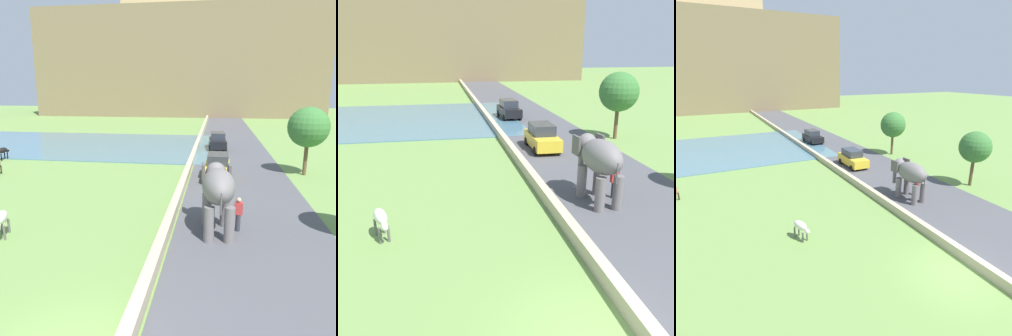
# 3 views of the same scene
# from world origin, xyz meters

# --- Properties ---
(road_surface) EXTENTS (7.00, 120.00, 0.06)m
(road_surface) POSITION_xyz_m (5.00, 20.00, 0.03)
(road_surface) COLOR #4C4C51
(road_surface) RESTS_ON ground
(barrier_wall) EXTENTS (0.40, 110.00, 0.55)m
(barrier_wall) POSITION_xyz_m (1.20, 18.00, 0.28)
(barrier_wall) COLOR tan
(barrier_wall) RESTS_ON ground
(hill_distant) EXTENTS (64.00, 28.00, 23.56)m
(hill_distant) POSITION_xyz_m (-6.00, 81.69, 11.78)
(hill_distant) COLOR #7F6B4C
(hill_distant) RESTS_ON ground
(elephant) EXTENTS (1.63, 3.52, 2.99)m
(elephant) POSITION_xyz_m (3.41, 8.13, 2.04)
(elephant) COLOR slate
(elephant) RESTS_ON ground
(person_beside_elephant) EXTENTS (0.36, 0.22, 1.63)m
(person_beside_elephant) POSITION_xyz_m (4.35, 8.29, 0.87)
(person_beside_elephant) COLOR #33333D
(person_beside_elephant) RESTS_ON ground
(car_black) EXTENTS (1.93, 4.07, 1.80)m
(car_black) POSITION_xyz_m (3.42, 29.32, 0.90)
(car_black) COLOR black
(car_black) RESTS_ON ground
(car_yellow) EXTENTS (1.84, 4.02, 1.80)m
(car_yellow) POSITION_xyz_m (3.43, 17.33, 0.90)
(car_yellow) COLOR gold
(car_yellow) RESTS_ON ground
(cow_white) EXTENTS (0.78, 1.42, 1.15)m
(cow_white) POSITION_xyz_m (-5.81, 6.28, 0.84)
(cow_white) COLOR silver
(cow_white) RESTS_ON ground
(tree_near) EXTENTS (2.94, 2.94, 5.04)m
(tree_near) POSITION_xyz_m (9.86, 19.42, 3.56)
(tree_near) COLOR brown
(tree_near) RESTS_ON ground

